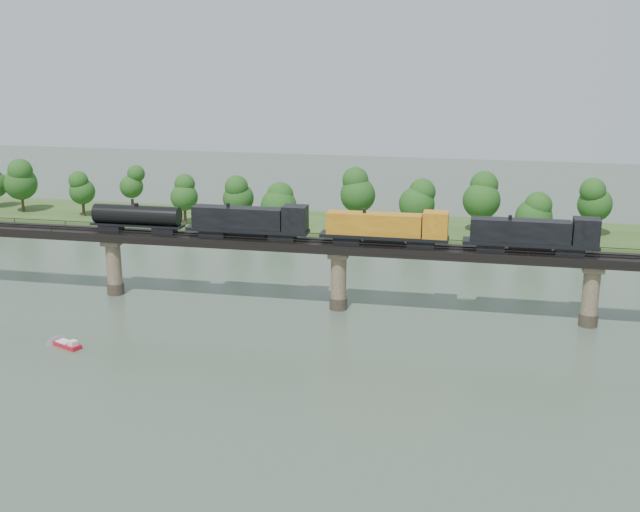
# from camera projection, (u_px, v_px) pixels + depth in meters

# --- Properties ---
(ground) EXTENTS (400.00, 400.00, 0.00)m
(ground) POSITION_uv_depth(u_px,v_px,m) (298.00, 383.00, 105.78)
(ground) COLOR #3C4D3D
(ground) RESTS_ON ground
(far_bank) EXTENTS (300.00, 24.00, 1.60)m
(far_bank) POSITION_uv_depth(u_px,v_px,m) (380.00, 228.00, 185.76)
(far_bank) COLOR #345120
(far_bank) RESTS_ON ground
(bridge) EXTENTS (236.00, 30.00, 11.50)m
(bridge) POSITION_uv_depth(u_px,v_px,m) (339.00, 278.00, 132.61)
(bridge) COLOR #473A2D
(bridge) RESTS_ON ground
(bridge_superstructure) EXTENTS (220.00, 4.90, 0.75)m
(bridge_superstructure) POSITION_uv_depth(u_px,v_px,m) (339.00, 241.00, 130.90)
(bridge_superstructure) COLOR black
(bridge_superstructure) RESTS_ON bridge
(far_treeline) EXTENTS (289.06, 17.54, 13.60)m
(far_treeline) POSITION_uv_depth(u_px,v_px,m) (342.00, 196.00, 180.94)
(far_treeline) COLOR #382619
(far_treeline) RESTS_ON far_bank
(freight_train) EXTENTS (83.94, 3.27, 5.78)m
(freight_train) POSITION_uv_depth(u_px,v_px,m) (339.00, 226.00, 130.24)
(freight_train) COLOR black
(freight_train) RESTS_ON bridge
(motorboat) EXTENTS (4.89, 3.39, 1.29)m
(motorboat) POSITION_uv_depth(u_px,v_px,m) (68.00, 344.00, 117.61)
(motorboat) COLOR red
(motorboat) RESTS_ON ground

